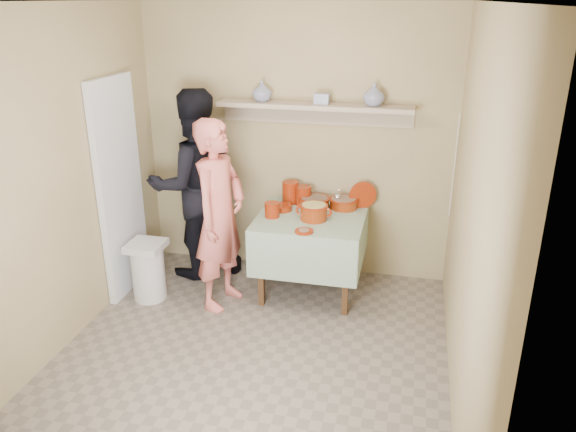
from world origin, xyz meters
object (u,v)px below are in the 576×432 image
(person_helper, at_px, (195,185))
(cazuela_rice, at_px, (314,211))
(person_cook, at_px, (220,215))
(trash_bin, at_px, (148,270))
(serving_table, at_px, (311,228))

(person_helper, xyz_separation_m, cazuela_rice, (1.21, -0.23, -0.08))
(person_cook, relative_size, cazuela_rice, 5.16)
(cazuela_rice, bearing_deg, trash_bin, -164.82)
(person_cook, bearing_deg, person_helper, 51.73)
(cazuela_rice, bearing_deg, person_cook, -158.18)
(serving_table, height_order, cazuela_rice, cazuela_rice)
(serving_table, xyz_separation_m, trash_bin, (-1.43, -0.49, -0.36))
(cazuela_rice, bearing_deg, serving_table, 111.51)
(person_cook, relative_size, person_helper, 0.92)
(cazuela_rice, distance_m, trash_bin, 1.62)
(trash_bin, bearing_deg, person_cook, 7.14)
(cazuela_rice, relative_size, trash_bin, 0.59)
(serving_table, height_order, trash_bin, serving_table)
(person_helper, bearing_deg, person_cook, 92.83)
(trash_bin, bearing_deg, person_helper, 68.23)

